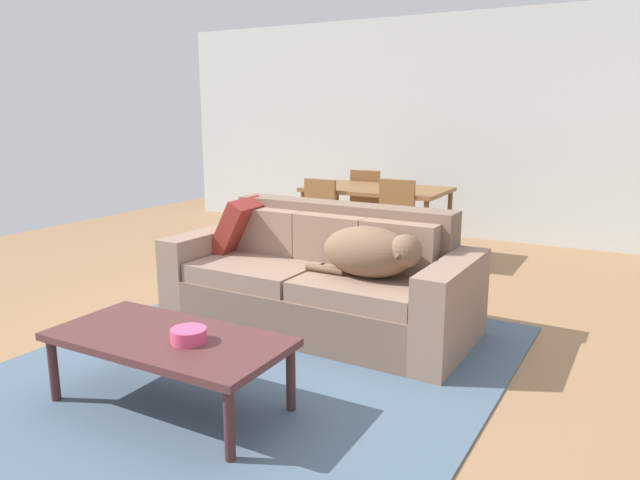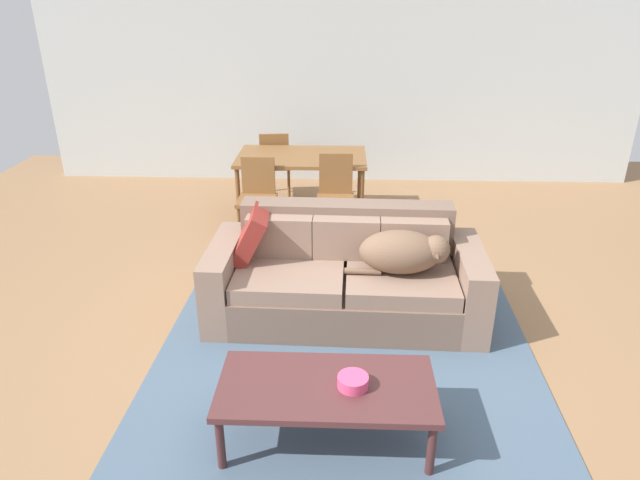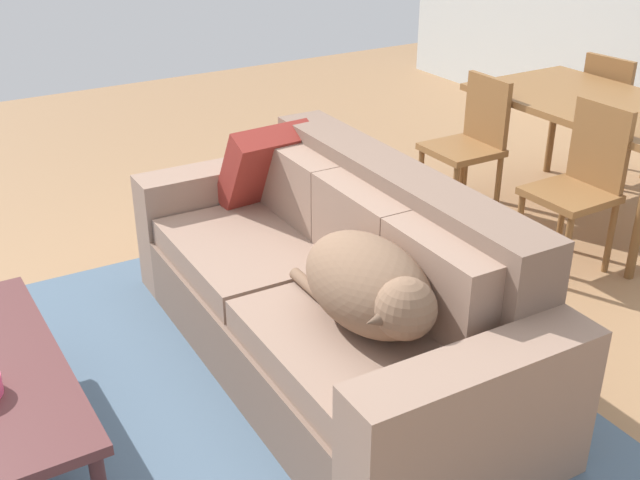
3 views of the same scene
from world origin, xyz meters
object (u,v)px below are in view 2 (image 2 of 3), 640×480
(coffee_table, at_px, (327,390))
(dining_table, at_px, (302,161))
(throw_pillow_by_left_arm, at_px, (250,235))
(dining_chair_near_right, at_px, (336,193))
(dining_chair_near_left, at_px, (257,194))
(dog_on_left_cushion, at_px, (404,252))
(bowl_on_coffee_table, at_px, (353,382))
(dining_chair_far_left, at_px, (275,162))
(couch, at_px, (345,277))

(coffee_table, height_order, dining_table, dining_table)
(throw_pillow_by_left_arm, xyz_separation_m, dining_chair_near_right, (0.68, 1.53, -0.16))
(coffee_table, height_order, dining_chair_near_left, dining_chair_near_left)
(dining_table, relative_size, dining_chair_near_left, 1.71)
(dog_on_left_cushion, distance_m, bowl_on_coffee_table, 1.42)
(coffee_table, distance_m, dining_table, 3.66)
(dining_table, bearing_deg, throw_pillow_by_left_arm, -97.76)
(dining_chair_far_left, bearing_deg, dining_table, 116.51)
(dog_on_left_cushion, relative_size, bowl_on_coffee_table, 4.46)
(dining_chair_near_right, distance_m, dining_chair_far_left, 1.41)
(throw_pillow_by_left_arm, xyz_separation_m, dining_chair_near_left, (-0.16, 1.49, -0.17))
(dining_table, bearing_deg, coffee_table, -83.89)
(throw_pillow_by_left_arm, bearing_deg, dining_chair_near_right, 65.89)
(bowl_on_coffee_table, relative_size, dining_chair_far_left, 0.21)
(couch, height_order, dog_on_left_cushion, couch)
(bowl_on_coffee_table, bearing_deg, throw_pillow_by_left_arm, 117.81)
(coffee_table, bearing_deg, couch, 85.63)
(dog_on_left_cushion, relative_size, dining_chair_far_left, 0.93)
(couch, relative_size, coffee_table, 1.75)
(dog_on_left_cushion, distance_m, dining_table, 2.49)
(couch, distance_m, dining_chair_near_left, 1.84)
(coffee_table, bearing_deg, dining_chair_near_right, 89.78)
(throw_pillow_by_left_arm, height_order, dining_chair_near_left, throw_pillow_by_left_arm)
(dog_on_left_cushion, height_order, dining_chair_far_left, dining_chair_far_left)
(dog_on_left_cushion, xyz_separation_m, dining_chair_far_left, (-1.34, 2.92, -0.15))
(couch, height_order, throw_pillow_by_left_arm, throw_pillow_by_left_arm)
(dining_chair_near_left, distance_m, dining_chair_near_right, 0.84)
(dining_chair_near_right, bearing_deg, dining_chair_near_left, -178.49)
(dining_table, bearing_deg, dog_on_left_cushion, -67.45)
(dog_on_left_cushion, bearing_deg, throw_pillow_by_left_arm, 171.48)
(throw_pillow_by_left_arm, height_order, bowl_on_coffee_table, throw_pillow_by_left_arm)
(dining_table, height_order, dining_chair_far_left, dining_chair_far_left)
(couch, distance_m, dining_chair_far_left, 2.92)
(dining_chair_near_left, relative_size, dining_chair_far_left, 0.99)
(dog_on_left_cushion, xyz_separation_m, dining_chair_near_left, (-1.39, 1.71, -0.15))
(couch, distance_m, dog_on_left_cushion, 0.56)
(dining_table, bearing_deg, dining_chair_near_left, -127.03)
(dining_chair_near_left, xyz_separation_m, dining_chair_near_right, (0.84, 0.03, 0.01))
(couch, distance_m, bowl_on_coffee_table, 1.48)
(couch, distance_m, coffee_table, 1.47)
(coffee_table, xyz_separation_m, dining_chair_far_left, (-0.77, 4.25, 0.12))
(coffee_table, height_order, dining_chair_near_right, dining_chair_near_right)
(couch, bearing_deg, throw_pillow_by_left_arm, 175.61)
(throw_pillow_by_left_arm, bearing_deg, bowl_on_coffee_table, -62.19)
(dining_chair_near_left, bearing_deg, dining_table, 53.85)
(dog_on_left_cushion, xyz_separation_m, throw_pillow_by_left_arm, (-1.24, 0.22, 0.02))
(coffee_table, xyz_separation_m, dining_chair_near_right, (0.01, 3.07, 0.14))
(couch, distance_m, throw_pillow_by_left_arm, 0.85)
(couch, relative_size, dining_chair_near_right, 2.47)
(dog_on_left_cushion, xyz_separation_m, dining_table, (-0.95, 2.30, 0.05))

